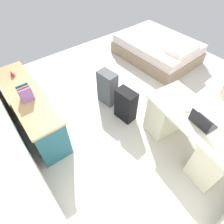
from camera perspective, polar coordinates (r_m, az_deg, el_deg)
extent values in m
plane|color=beige|center=(3.84, 8.93, 2.71)|extent=(5.48, 5.48, 0.00)
cube|color=beige|center=(2.81, 24.37, -1.71)|extent=(1.50, 0.81, 0.04)
cube|color=beige|center=(2.99, 28.90, -12.49)|extent=(0.46, 0.63, 0.72)
cube|color=beige|center=(3.25, 16.20, -0.42)|extent=(0.46, 0.63, 0.72)
cylinder|color=black|center=(3.80, 26.39, -3.30)|extent=(0.52, 0.52, 0.04)
cylinder|color=black|center=(3.67, 27.38, -1.41)|extent=(0.06, 0.06, 0.42)
cube|color=beige|center=(3.51, 28.78, 1.25)|extent=(0.61, 0.61, 0.08)
cube|color=#235B6B|center=(3.42, -22.80, 0.28)|extent=(1.76, 0.44, 0.72)
cube|color=tan|center=(3.17, -24.79, 4.92)|extent=(1.80, 0.48, 0.04)
cube|color=#1E4E5B|center=(3.29, -16.02, -3.92)|extent=(0.67, 0.01, 0.25)
cube|color=#1E4E5B|center=(3.84, -21.17, 3.64)|extent=(0.67, 0.01, 0.25)
cube|color=gray|center=(5.16, 13.09, 17.12)|extent=(1.97, 1.50, 0.28)
cube|color=silver|center=(5.04, 13.58, 19.44)|extent=(1.91, 1.43, 0.20)
cube|color=white|center=(4.66, 20.38, 17.46)|extent=(0.51, 0.70, 0.10)
cube|color=black|center=(3.33, 4.13, 2.10)|extent=(0.38, 0.26, 0.61)
cube|color=#4C4C51|center=(3.61, -1.39, 7.28)|extent=(0.39, 0.27, 0.68)
cube|color=#333338|center=(2.75, 25.60, -2.91)|extent=(0.33, 0.25, 0.02)
cube|color=black|center=(2.61, 24.89, -2.44)|extent=(0.31, 0.05, 0.19)
ellipsoid|color=white|center=(2.82, 21.87, 0.61)|extent=(0.07, 0.11, 0.03)
cube|color=#8F5FAA|center=(2.92, -24.22, 4.58)|extent=(0.03, 0.17, 0.22)
cube|color=#B45CAD|center=(2.96, -24.40, 4.79)|extent=(0.04, 0.17, 0.19)
cube|color=brown|center=(2.99, -24.70, 5.29)|extent=(0.04, 0.17, 0.21)
cube|color=#236071|center=(3.02, -24.99, 5.79)|extent=(0.02, 0.17, 0.22)
cone|color=red|center=(3.55, -27.91, 10.14)|extent=(0.08, 0.08, 0.11)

